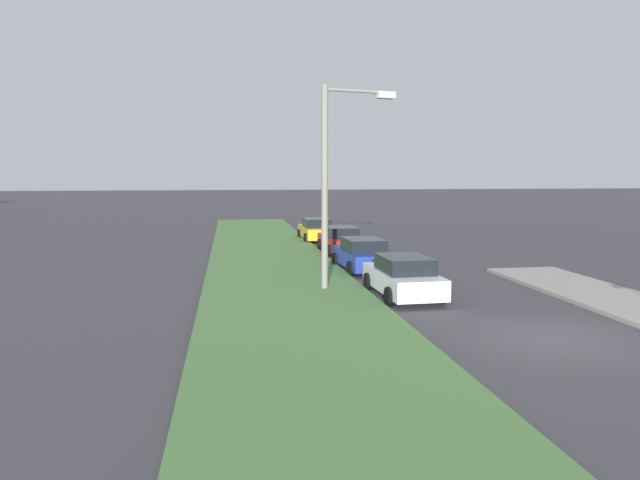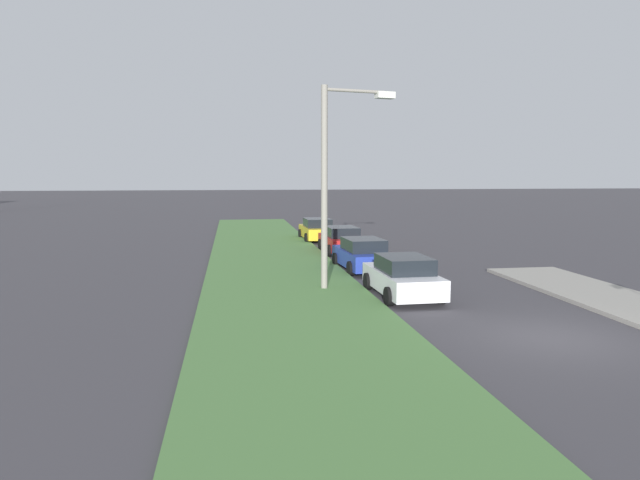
# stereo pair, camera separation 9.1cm
# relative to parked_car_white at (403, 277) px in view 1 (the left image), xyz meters

# --- Properties ---
(ground) EXTENTS (300.00, 300.00, 0.00)m
(ground) POSITION_rel_parked_car_white_xyz_m (-5.56, -2.38, -0.72)
(ground) COLOR #423F44
(grass_median) EXTENTS (60.00, 6.00, 0.12)m
(grass_median) POSITION_rel_parked_car_white_xyz_m (4.44, 4.09, -0.66)
(grass_median) COLOR #517F42
(grass_median) RESTS_ON ground
(parked_car_white) EXTENTS (4.34, 2.09, 1.47)m
(parked_car_white) POSITION_rel_parked_car_white_xyz_m (0.00, 0.00, 0.00)
(parked_car_white) COLOR silver
(parked_car_white) RESTS_ON ground
(parked_car_blue) EXTENTS (4.39, 2.19, 1.47)m
(parked_car_blue) POSITION_rel_parked_car_white_xyz_m (5.64, 0.15, 0.00)
(parked_car_blue) COLOR #23389E
(parked_car_blue) RESTS_ON ground
(parked_car_red) EXTENTS (4.35, 2.11, 1.47)m
(parked_car_red) POSITION_rel_parked_car_white_xyz_m (11.46, -0.01, 0.00)
(parked_car_red) COLOR red
(parked_car_red) RESTS_ON ground
(parked_car_yellow) EXTENTS (4.34, 2.10, 1.47)m
(parked_car_yellow) POSITION_rel_parked_car_white_xyz_m (17.50, 0.43, 0.00)
(parked_car_yellow) COLOR gold
(parked_car_yellow) RESTS_ON ground
(streetlight) EXTENTS (0.81, 2.86, 7.50)m
(streetlight) POSITION_rel_parked_car_white_xyz_m (1.45, 2.24, 3.67)
(streetlight) COLOR gray
(streetlight) RESTS_ON ground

